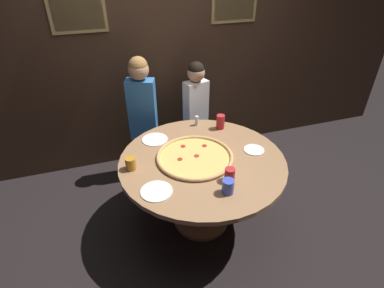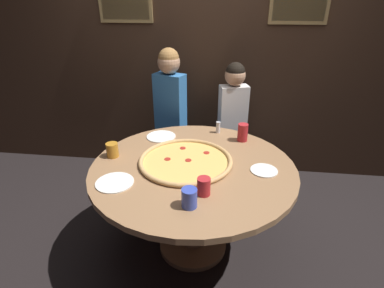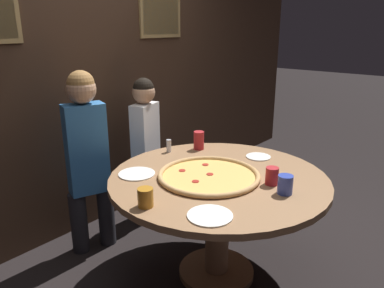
# 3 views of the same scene
# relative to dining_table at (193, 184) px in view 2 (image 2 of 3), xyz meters

# --- Properties ---
(ground_plane) EXTENTS (24.00, 24.00, 0.00)m
(ground_plane) POSITION_rel_dining_table_xyz_m (0.00, 0.00, -0.59)
(ground_plane) COLOR black
(back_wall) EXTENTS (6.40, 0.08, 2.60)m
(back_wall) POSITION_rel_dining_table_xyz_m (0.00, 1.30, 0.72)
(back_wall) COLOR #3D281C
(back_wall) RESTS_ON ground_plane
(dining_table) EXTENTS (1.41, 1.41, 0.74)m
(dining_table) POSITION_rel_dining_table_xyz_m (0.00, 0.00, 0.00)
(dining_table) COLOR #936B47
(dining_table) RESTS_ON ground_plane
(giant_pizza) EXTENTS (0.65, 0.65, 0.03)m
(giant_pizza) POSITION_rel_dining_table_xyz_m (-0.06, 0.04, 0.17)
(giant_pizza) COLOR #EAB75B
(giant_pizza) RESTS_ON dining_table
(drink_cup_by_shaker) EXTENTS (0.08, 0.08, 0.11)m
(drink_cup_by_shaker) POSITION_rel_dining_table_xyz_m (0.10, -0.32, 0.21)
(drink_cup_by_shaker) COLOR #B22328
(drink_cup_by_shaker) RESTS_ON dining_table
(drink_cup_near_right) EXTENTS (0.09, 0.09, 0.11)m
(drink_cup_near_right) POSITION_rel_dining_table_xyz_m (0.03, -0.45, 0.21)
(drink_cup_near_right) COLOR #384CB7
(drink_cup_near_right) RESTS_ON dining_table
(drink_cup_near_left) EXTENTS (0.08, 0.08, 0.14)m
(drink_cup_near_left) POSITION_rel_dining_table_xyz_m (0.34, 0.44, 0.22)
(drink_cup_near_left) COLOR #B22328
(drink_cup_near_left) RESTS_ON dining_table
(drink_cup_front_edge) EXTENTS (0.09, 0.09, 0.10)m
(drink_cup_front_edge) POSITION_rel_dining_table_xyz_m (-0.59, 0.05, 0.20)
(drink_cup_front_edge) COLOR #BC7A23
(drink_cup_front_edge) RESTS_ON dining_table
(white_plate_near_front) EXTENTS (0.24, 0.24, 0.01)m
(white_plate_near_front) POSITION_rel_dining_table_xyz_m (-0.32, 0.43, 0.16)
(white_plate_near_front) COLOR white
(white_plate_near_front) RESTS_ON dining_table
(white_plate_beside_cup) EXTENTS (0.24, 0.24, 0.01)m
(white_plate_beside_cup) POSITION_rel_dining_table_xyz_m (-0.46, -0.28, 0.16)
(white_plate_beside_cup) COLOR white
(white_plate_beside_cup) RESTS_ON dining_table
(white_plate_left_side) EXTENTS (0.18, 0.18, 0.01)m
(white_plate_left_side) POSITION_rel_dining_table_xyz_m (0.48, -0.02, 0.16)
(white_plate_left_side) COLOR white
(white_plate_left_side) RESTS_ON dining_table
(condiment_shaker) EXTENTS (0.04, 0.04, 0.10)m
(condiment_shaker) POSITION_rel_dining_table_xyz_m (0.15, 0.57, 0.20)
(condiment_shaker) COLOR silver
(condiment_shaker) RESTS_ON dining_table
(diner_side_right) EXTENTS (0.36, 0.24, 1.37)m
(diner_side_right) POSITION_rel_dining_table_xyz_m (-0.33, 0.94, 0.19)
(diner_side_right) COLOR #232328
(diner_side_right) RESTS_ON ground_plane
(diner_centre_back) EXTENTS (0.33, 0.20, 1.26)m
(diner_centre_back) POSITION_rel_dining_table_xyz_m (0.27, 0.96, 0.13)
(diner_centre_back) COLOR #232328
(diner_centre_back) RESTS_ON ground_plane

